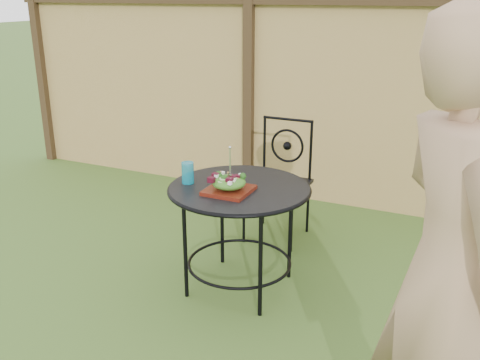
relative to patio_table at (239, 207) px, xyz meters
The scene contains 9 objects.
ground 0.93m from the patio_table, 35.07° to the right, with size 60.00×60.00×0.00m, color #2D4917.
fence 1.91m from the patio_table, 71.74° to the left, with size 8.00×0.12×1.90m.
patio_table is the anchor object (origin of this frame).
patio_chair 0.90m from the patio_table, 93.91° to the left, with size 0.46×0.46×0.95m.
diner 1.72m from the patio_table, 37.98° to the right, with size 0.69×0.45×1.88m, color #A37C5D.
salad_plate 0.19m from the patio_table, 98.14° to the right, with size 0.27×0.27×0.02m, color #3F0909.
salad 0.24m from the patio_table, 98.14° to the right, with size 0.21×0.21×0.08m, color #235614.
fork 0.35m from the patio_table, 93.35° to the right, with size 0.01×0.01×0.18m, color silver.
drinking_glass 0.40m from the patio_table, 166.82° to the right, with size 0.08×0.08×0.14m, color #0C778F.
Camera 1 is at (0.77, -2.49, 1.89)m, focal length 40.00 mm.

